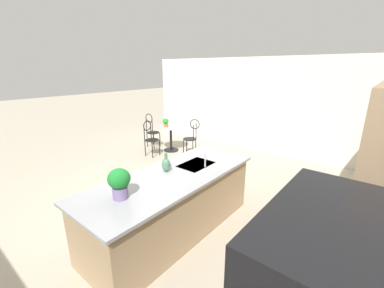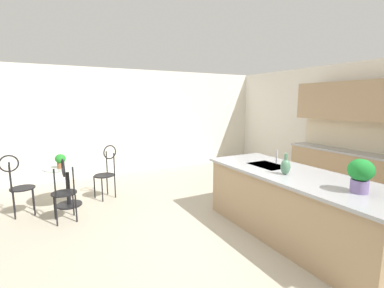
# 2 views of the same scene
# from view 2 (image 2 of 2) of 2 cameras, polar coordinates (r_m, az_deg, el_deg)

# --- Properties ---
(ground_plane) EXTENTS (40.00, 40.00, 0.00)m
(ground_plane) POSITION_cam_2_polar(r_m,az_deg,el_deg) (3.94, 8.29, -19.78)
(ground_plane) COLOR #B2A893
(wall_left_window) EXTENTS (0.12, 7.80, 2.70)m
(wall_left_window) POSITION_cam_2_polar(r_m,az_deg,el_deg) (7.34, -11.64, 4.65)
(wall_left_window) COLOR silver
(wall_left_window) RESTS_ON ground
(kitchen_island) EXTENTS (2.80, 1.06, 0.92)m
(kitchen_island) POSITION_cam_2_polar(r_m,az_deg,el_deg) (4.08, 20.90, -12.06)
(kitchen_island) COLOR tan
(kitchen_island) RESTS_ON ground
(back_counter_run) EXTENTS (2.44, 0.64, 1.52)m
(back_counter_run) POSITION_cam_2_polar(r_m,az_deg,el_deg) (6.32, 30.29, -5.00)
(back_counter_run) COLOR tan
(back_counter_run) RESTS_ON ground
(upper_cabinet_run) EXTENTS (2.40, 0.36, 0.76)m
(upper_cabinet_run) POSITION_cam_2_polar(r_m,az_deg,el_deg) (6.13, 31.22, 7.84)
(upper_cabinet_run) COLOR tan
(upper_cabinet_run) RESTS_ON back_counter_run
(bistro_table) EXTENTS (0.80, 0.80, 0.74)m
(bistro_table) POSITION_cam_2_polar(r_m,az_deg,el_deg) (5.41, -24.83, -7.30)
(bistro_table) COLOR black
(bistro_table) RESTS_ON ground
(chair_near_window) EXTENTS (0.49, 0.40, 1.04)m
(chair_near_window) POSITION_cam_2_polar(r_m,az_deg,el_deg) (4.68, -25.47, -8.25)
(chair_near_window) COLOR black
(chair_near_window) RESTS_ON ground
(chair_by_island) EXTENTS (0.49, 0.52, 1.04)m
(chair_by_island) POSITION_cam_2_polar(r_m,az_deg,el_deg) (5.56, -17.65, -5.10)
(chair_by_island) COLOR black
(chair_by_island) RESTS_ON ground
(chair_toward_desk) EXTENTS (0.41, 0.50, 1.04)m
(chair_toward_desk) POSITION_cam_2_polar(r_m,az_deg,el_deg) (5.32, -32.98, -6.80)
(chair_toward_desk) COLOR black
(chair_toward_desk) RESTS_ON ground
(sink_faucet) EXTENTS (0.02, 0.02, 0.22)m
(sink_faucet) POSITION_cam_2_polar(r_m,az_deg,el_deg) (4.41, 17.49, -2.66)
(sink_faucet) COLOR #B2B5BA
(sink_faucet) RESTS_ON kitchen_island
(potted_plant_on_table) EXTENTS (0.17, 0.17, 0.25)m
(potted_plant_on_table) POSITION_cam_2_polar(r_m,az_deg,el_deg) (5.21, -26.08, -3.09)
(potted_plant_on_table) COLOR #9E603D
(potted_plant_on_table) RESTS_ON bistro_table
(potted_plant_counter_far) EXTENTS (0.26, 0.26, 0.37)m
(potted_plant_counter_far) POSITION_cam_2_polar(r_m,az_deg,el_deg) (3.41, 32.12, -5.32)
(potted_plant_counter_far) COLOR #7A669E
(potted_plant_counter_far) RESTS_ON kitchen_island
(vase_on_counter) EXTENTS (0.13, 0.13, 0.29)m
(vase_on_counter) POSITION_cam_2_polar(r_m,az_deg,el_deg) (3.83, 19.18, -4.50)
(vase_on_counter) COLOR #4C7A5B
(vase_on_counter) RESTS_ON kitchen_island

